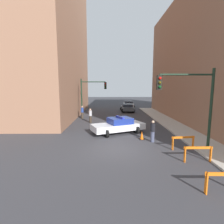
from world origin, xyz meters
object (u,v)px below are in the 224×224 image
at_px(pedestrian_corner, 82,112).
at_px(pedestrian_crossing, 90,116).
at_px(traffic_light_near, 194,97).
at_px(barrier_mid, 198,151).
at_px(traffic_cone, 142,136).
at_px(parked_car_near, 127,108).
at_px(police_car, 119,125).
at_px(pedestrian_sidewalk, 153,131).
at_px(barrier_back, 183,140).
at_px(traffic_light_far, 90,93).
at_px(parked_car_mid, 129,104).

bearing_deg(pedestrian_corner, pedestrian_crossing, -3.73).
bearing_deg(pedestrian_corner, traffic_light_near, 7.59).
relative_size(barrier_mid, traffic_cone, 2.44).
bearing_deg(parked_car_near, police_car, -99.93).
bearing_deg(traffic_light_near, police_car, 136.56).
distance_m(traffic_light_near, pedestrian_sidewalk, 3.81).
height_order(pedestrian_crossing, traffic_cone, pedestrian_crossing).
relative_size(police_car, pedestrian_sidewalk, 3.04).
relative_size(traffic_light_near, parked_car_near, 1.20).
distance_m(pedestrian_crossing, traffic_cone, 8.12).
height_order(pedestrian_sidewalk, traffic_cone, pedestrian_sidewalk).
bearing_deg(police_car, barrier_back, -159.00).
distance_m(traffic_light_near, parked_car_near, 18.50).
relative_size(police_car, barrier_mid, 3.16).
bearing_deg(traffic_light_far, police_car, -66.68).
relative_size(parked_car_mid, barrier_back, 2.74).
bearing_deg(parked_car_mid, traffic_light_near, -83.80).
bearing_deg(traffic_light_near, pedestrian_corner, 127.54).
distance_m(traffic_light_far, traffic_cone, 11.72).
bearing_deg(police_car, pedestrian_crossing, 10.41).
bearing_deg(pedestrian_crossing, parked_car_near, -86.71).
distance_m(parked_car_mid, barrier_back, 24.10).
bearing_deg(barrier_back, pedestrian_crossing, 129.17).
bearing_deg(pedestrian_sidewalk, barrier_back, -21.78).
height_order(traffic_light_near, parked_car_mid, traffic_light_near).
bearing_deg(barrier_back, pedestrian_corner, 126.36).
xyz_separation_m(traffic_light_near, pedestrian_sidewalk, (-2.10, 1.73, -2.67)).
relative_size(parked_car_near, barrier_back, 2.71).
distance_m(police_car, traffic_cone, 2.67).
height_order(traffic_light_far, police_car, traffic_light_far).
relative_size(police_car, traffic_cone, 7.70).
xyz_separation_m(police_car, pedestrian_sidewalk, (2.46, -2.58, 0.14)).
relative_size(pedestrian_corner, traffic_cone, 2.53).
xyz_separation_m(pedestrian_corner, barrier_mid, (8.53, -13.58, -0.24)).
bearing_deg(pedestrian_sidewalk, pedestrian_crossing, 150.37).
bearing_deg(barrier_mid, traffic_light_far, 117.98).
height_order(police_car, barrier_back, police_car).
xyz_separation_m(pedestrian_corner, traffic_cone, (6.19, -9.35, -0.54)).
bearing_deg(parked_car_near, traffic_light_far, -135.47).
height_order(police_car, barrier_mid, police_car).
xyz_separation_m(parked_car_mid, pedestrian_sidewalk, (-0.55, -22.46, 0.19)).
height_order(traffic_light_near, traffic_cone, traffic_light_near).
bearing_deg(traffic_light_far, pedestrian_crossing, -82.99).
bearing_deg(police_car, parked_car_mid, -31.87).
bearing_deg(parked_car_near, pedestrian_crossing, -120.43).
distance_m(parked_car_near, barrier_back, 18.11).
height_order(traffic_light_near, pedestrian_crossing, traffic_light_near).
distance_m(parked_car_mid, barrier_mid, 26.09).
height_order(pedestrian_crossing, pedestrian_sidewalk, same).
xyz_separation_m(police_car, pedestrian_crossing, (-3.04, 4.57, 0.14)).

